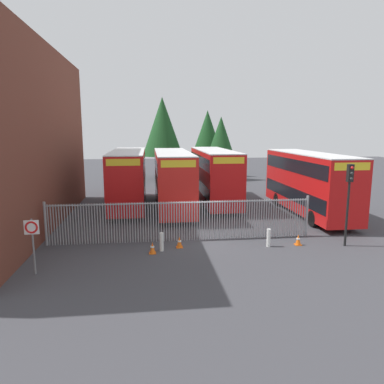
% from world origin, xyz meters
% --- Properties ---
extents(ground_plane, '(100.00, 100.00, 0.00)m').
position_xyz_m(ground_plane, '(0.00, 8.00, 0.00)').
color(ground_plane, '#3D3D42').
extents(palisade_fence, '(14.44, 0.14, 2.35)m').
position_xyz_m(palisade_fence, '(-1.04, 0.00, 1.18)').
color(palisade_fence, gray).
rests_on(palisade_fence, ground).
extents(double_decker_bus_near_gate, '(2.54, 10.81, 4.42)m').
position_xyz_m(double_decker_bus_near_gate, '(-1.00, 7.94, 2.42)').
color(double_decker_bus_near_gate, red).
rests_on(double_decker_bus_near_gate, ground).
extents(double_decker_bus_behind_fence_left, '(2.54, 10.81, 4.42)m').
position_xyz_m(double_decker_bus_behind_fence_left, '(8.51, 5.17, 2.42)').
color(double_decker_bus_behind_fence_left, red).
rests_on(double_decker_bus_behind_fence_left, ground).
extents(double_decker_bus_behind_fence_right, '(2.54, 10.81, 4.42)m').
position_xyz_m(double_decker_bus_behind_fence_right, '(2.55, 9.92, 2.42)').
color(double_decker_bus_behind_fence_right, red).
rests_on(double_decker_bus_behind_fence_right, ground).
extents(double_decker_bus_far_back, '(2.54, 10.81, 4.42)m').
position_xyz_m(double_decker_bus_far_back, '(-4.38, 9.31, 2.42)').
color(double_decker_bus_far_back, red).
rests_on(double_decker_bus_far_back, ground).
extents(bollard_near_left, '(0.20, 0.20, 0.95)m').
position_xyz_m(bollard_near_left, '(-2.21, -1.60, 0.47)').
color(bollard_near_left, silver).
rests_on(bollard_near_left, ground).
extents(bollard_center_front, '(0.20, 0.20, 0.95)m').
position_xyz_m(bollard_center_front, '(3.34, -1.58, 0.47)').
color(bollard_center_front, silver).
rests_on(bollard_center_front, ground).
extents(traffic_cone_by_gate, '(0.34, 0.34, 0.59)m').
position_xyz_m(traffic_cone_by_gate, '(-2.68, -1.91, 0.29)').
color(traffic_cone_by_gate, orange).
rests_on(traffic_cone_by_gate, ground).
extents(traffic_cone_mid_forecourt, '(0.34, 0.34, 0.59)m').
position_xyz_m(traffic_cone_mid_forecourt, '(-1.28, -1.17, 0.29)').
color(traffic_cone_mid_forecourt, orange).
rests_on(traffic_cone_mid_forecourt, ground).
extents(traffic_cone_near_kerb, '(0.34, 0.34, 0.59)m').
position_xyz_m(traffic_cone_near_kerb, '(4.99, -1.52, 0.29)').
color(traffic_cone_near_kerb, orange).
rests_on(traffic_cone_near_kerb, ground).
extents(speed_limit_sign_post, '(0.60, 0.14, 2.40)m').
position_xyz_m(speed_limit_sign_post, '(-7.62, -3.91, 1.78)').
color(speed_limit_sign_post, slate).
rests_on(speed_limit_sign_post, ground).
extents(traffic_light_kerbside, '(0.28, 0.33, 4.30)m').
position_xyz_m(traffic_light_kerbside, '(7.38, -1.95, 2.99)').
color(traffic_light_kerbside, black).
rests_on(traffic_light_kerbside, ground).
extents(tree_tall_back, '(4.35, 4.35, 8.52)m').
position_xyz_m(tree_tall_back, '(4.83, 27.29, 5.41)').
color(tree_tall_back, '#4C3823').
rests_on(tree_tall_back, ground).
extents(tree_short_side, '(4.98, 4.98, 9.98)m').
position_xyz_m(tree_short_side, '(-1.05, 25.50, 6.42)').
color(tree_short_side, '#4C3823').
rests_on(tree_short_side, ground).
extents(tree_mid_row, '(3.83, 3.83, 7.63)m').
position_xyz_m(tree_mid_row, '(5.89, 23.73, 4.88)').
color(tree_mid_row, '#4C3823').
rests_on(tree_mid_row, ground).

